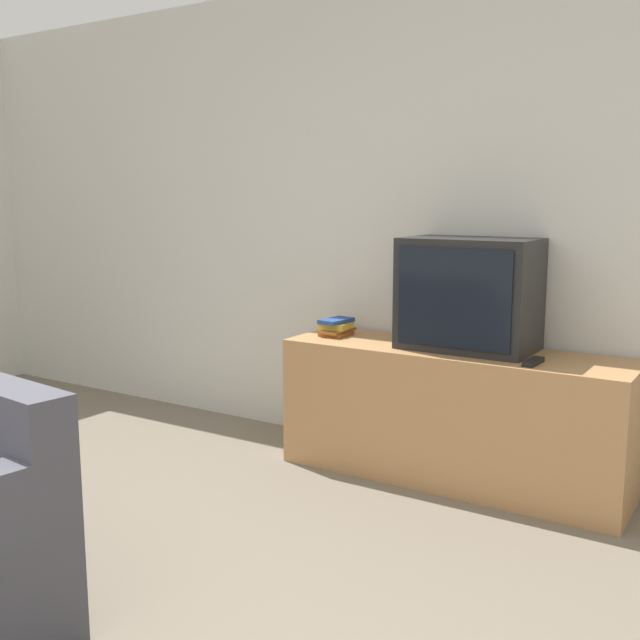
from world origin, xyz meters
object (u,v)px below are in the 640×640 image
object	(u,v)px
tv_stand	(453,415)
remote_on_stand	(533,362)
television	(469,294)
book_stack	(336,327)

from	to	relation	value
tv_stand	remote_on_stand	world-z (taller)	remote_on_stand
tv_stand	television	size ratio (longest dim) A/B	2.70
tv_stand	remote_on_stand	size ratio (longest dim) A/B	10.60
book_stack	remote_on_stand	xyz separation A→B (m)	(1.13, -0.14, -0.03)
book_stack	television	bearing A→B (deg)	2.59
tv_stand	book_stack	bearing A→B (deg)	178.94
tv_stand	remote_on_stand	distance (m)	0.57
tv_stand	television	distance (m)	0.62
remote_on_stand	tv_stand	bearing A→B (deg)	163.57
television	remote_on_stand	bearing A→B (deg)	-24.41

